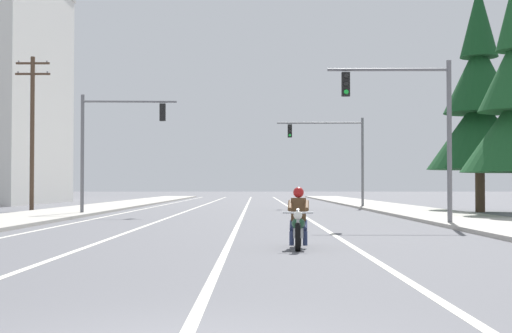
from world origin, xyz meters
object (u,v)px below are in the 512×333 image
at_px(traffic_signal_near_left, 111,135).
at_px(utility_pole_left_near, 33,128).
at_px(traffic_signal_mid_right, 338,147).
at_px(motorcycle_with_rider, 299,224).
at_px(conifer_tree_right_verge_far, 480,107).
at_px(traffic_signal_near_right, 415,117).

xyz_separation_m(traffic_signal_near_left, utility_pole_left_near, (-6.02, 6.63, 0.93)).
xyz_separation_m(traffic_signal_near_left, traffic_signal_mid_right, (13.11, 12.83, 0.06)).
distance_m(motorcycle_with_rider, conifer_tree_right_verge_far, 27.78).
distance_m(traffic_signal_near_left, conifer_tree_right_verge_far, 20.89).
distance_m(traffic_signal_near_left, traffic_signal_mid_right, 18.34).
xyz_separation_m(motorcycle_with_rider, utility_pole_left_near, (-14.56, 26.89, 4.44)).
bearing_deg(motorcycle_with_rider, traffic_signal_near_right, 63.55).
distance_m(traffic_signal_mid_right, conifer_tree_right_verge_far, 11.35).
bearing_deg(conifer_tree_right_verge_far, motorcycle_with_rider, -115.70).
bearing_deg(utility_pole_left_near, traffic_signal_mid_right, 17.95).
height_order(motorcycle_with_rider, traffic_signal_near_right, traffic_signal_near_right).
xyz_separation_m(traffic_signal_near_right, utility_pole_left_near, (-19.47, 17.02, 0.94)).
xyz_separation_m(motorcycle_with_rider, traffic_signal_near_right, (4.91, 9.87, 3.50)).
xyz_separation_m(motorcycle_with_rider, traffic_signal_mid_right, (4.57, 33.08, 3.58)).
height_order(traffic_signal_near_left, traffic_signal_mid_right, same).
xyz_separation_m(traffic_signal_mid_right, utility_pole_left_near, (-19.13, -6.20, 0.86)).
bearing_deg(traffic_signal_near_left, utility_pole_left_near, 132.24).
xyz_separation_m(utility_pole_left_near, conifer_tree_right_verge_far, (26.38, -2.34, 1.02)).
relative_size(traffic_signal_near_right, traffic_signal_mid_right, 1.00).
distance_m(traffic_signal_near_right, traffic_signal_mid_right, 23.22).
distance_m(motorcycle_with_rider, traffic_signal_near_left, 22.26).
bearing_deg(traffic_signal_near_left, traffic_signal_mid_right, 44.37).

